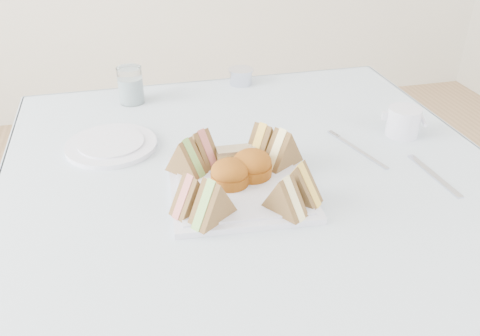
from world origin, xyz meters
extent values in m
cube|color=brown|center=(0.00, 0.00, 0.37)|extent=(0.90, 0.90, 0.74)
cube|color=#ABC0D2|center=(0.00, 0.00, 0.74)|extent=(1.02, 1.02, 0.01)
cube|color=silver|center=(-0.05, -0.08, 0.75)|extent=(0.28, 0.28, 0.01)
cylinder|color=#8C4F0F|center=(-0.07, -0.07, 0.78)|extent=(0.08, 0.08, 0.05)
cylinder|color=#8C4F0F|center=(-0.02, -0.05, 0.78)|extent=(0.10, 0.10, 0.05)
cube|color=tan|center=(-0.04, 0.00, 0.78)|extent=(0.08, 0.03, 0.04)
cylinder|color=silver|center=(-0.28, 0.16, 0.75)|extent=(0.24, 0.24, 0.01)
cylinder|color=white|center=(-0.22, 0.40, 0.79)|extent=(0.07, 0.07, 0.10)
cylinder|color=silver|center=(0.09, 0.46, 0.77)|extent=(0.08, 0.08, 0.04)
cube|color=silver|center=(0.35, -0.12, 0.75)|extent=(0.02, 0.17, 0.00)
cube|color=silver|center=(0.25, 0.00, 0.75)|extent=(0.05, 0.16, 0.00)
cylinder|color=silver|center=(0.37, 0.06, 0.78)|extent=(0.10, 0.10, 0.07)
camera|label=1|loc=(-0.24, -0.87, 1.29)|focal=38.00mm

